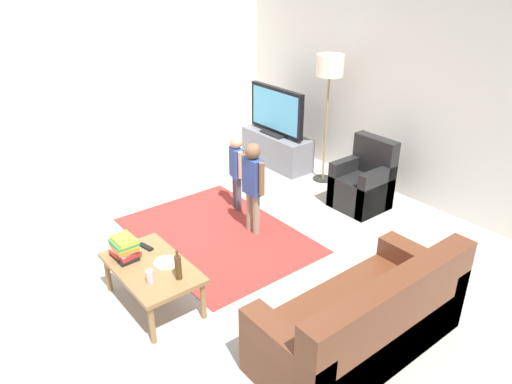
% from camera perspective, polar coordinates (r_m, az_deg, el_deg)
% --- Properties ---
extents(ground, '(7.80, 7.80, 0.00)m').
position_cam_1_polar(ground, '(5.18, -5.27, -8.31)').
color(ground, '#B2ADA3').
extents(wall_back, '(6.00, 0.12, 2.70)m').
position_cam_1_polar(wall_back, '(6.59, 16.91, 11.24)').
color(wall_back, silver).
rests_on(wall_back, ground).
extents(wall_left, '(0.12, 6.00, 2.70)m').
position_cam_1_polar(wall_left, '(7.18, -19.43, 12.04)').
color(wall_left, silver).
rests_on(wall_left, ground).
extents(area_rug, '(2.20, 1.60, 0.01)m').
position_cam_1_polar(area_rug, '(5.64, -4.61, -5.09)').
color(area_rug, '#9E2D28').
rests_on(area_rug, ground).
extents(tv_stand, '(1.20, 0.44, 0.50)m').
position_cam_1_polar(tv_stand, '(7.46, 2.45, 5.07)').
color(tv_stand, slate).
rests_on(tv_stand, ground).
extents(tv, '(1.10, 0.28, 0.71)m').
position_cam_1_polar(tv, '(7.25, 2.41, 9.49)').
color(tv, black).
rests_on(tv, tv_stand).
extents(couch, '(0.80, 1.80, 0.86)m').
position_cam_1_polar(couch, '(4.06, 12.98, -15.04)').
color(couch, brown).
rests_on(couch, ground).
extents(armchair, '(0.60, 0.60, 0.90)m').
position_cam_1_polar(armchair, '(6.29, 12.67, 0.83)').
color(armchair, black).
rests_on(armchair, ground).
extents(floor_lamp, '(0.36, 0.36, 1.78)m').
position_cam_1_polar(floor_lamp, '(6.60, 8.70, 13.80)').
color(floor_lamp, '#262626').
rests_on(floor_lamp, ground).
extents(child_near_tv, '(0.32, 0.17, 0.98)m').
position_cam_1_polar(child_near_tv, '(5.96, -2.33, 3.10)').
color(child_near_tv, '#4C4C59').
rests_on(child_near_tv, ground).
extents(child_center, '(0.37, 0.18, 1.10)m').
position_cam_1_polar(child_center, '(5.39, -0.37, 1.40)').
color(child_center, gray).
rests_on(child_center, ground).
extents(coffee_table, '(1.00, 0.60, 0.42)m').
position_cam_1_polar(coffee_table, '(4.50, -12.24, -9.03)').
color(coffee_table, olive).
rests_on(coffee_table, ground).
extents(book_stack, '(0.28, 0.23, 0.20)m').
position_cam_1_polar(book_stack, '(4.59, -15.32, -6.37)').
color(book_stack, black).
rests_on(book_stack, coffee_table).
extents(bottle, '(0.06, 0.06, 0.28)m').
position_cam_1_polar(bottle, '(4.20, -9.21, -8.75)').
color(bottle, '#4C3319').
rests_on(bottle, coffee_table).
extents(tv_remote, '(0.18, 0.08, 0.02)m').
position_cam_1_polar(tv_remote, '(4.73, -12.90, -6.35)').
color(tv_remote, black).
rests_on(tv_remote, coffee_table).
extents(soda_can, '(0.07, 0.07, 0.12)m').
position_cam_1_polar(soda_can, '(4.23, -12.45, -9.75)').
color(soda_can, silver).
rests_on(soda_can, coffee_table).
extents(plate, '(0.22, 0.22, 0.02)m').
position_cam_1_polar(plate, '(4.47, -10.63, -8.23)').
color(plate, white).
rests_on(plate, coffee_table).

